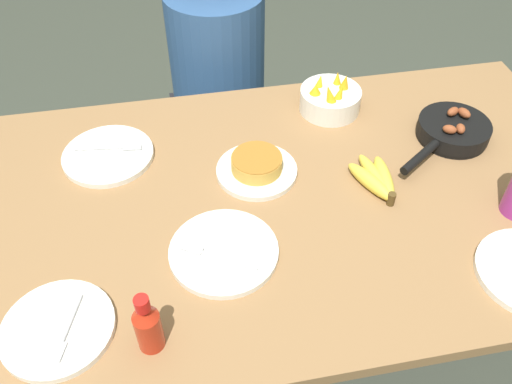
# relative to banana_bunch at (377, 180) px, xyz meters

# --- Properties ---
(ground_plane) EXTENTS (14.00, 14.00, 0.00)m
(ground_plane) POSITION_rel_banana_bunch_xyz_m (-0.32, 0.00, -0.73)
(ground_plane) COLOR #383D33
(dining_table) EXTENTS (1.88, 0.97, 0.71)m
(dining_table) POSITION_rel_banana_bunch_xyz_m (-0.32, 0.00, -0.10)
(dining_table) COLOR olive
(dining_table) RESTS_ON ground_plane
(banana_bunch) EXTENTS (0.12, 0.19, 0.04)m
(banana_bunch) POSITION_rel_banana_bunch_xyz_m (0.00, 0.00, 0.00)
(banana_bunch) COLOR gold
(banana_bunch) RESTS_ON dining_table
(skillet) EXTENTS (0.32, 0.26, 0.08)m
(skillet) POSITION_rel_banana_bunch_xyz_m (0.27, 0.14, 0.01)
(skillet) COLOR black
(skillet) RESTS_ON dining_table
(frittata_plate_center) EXTENTS (0.21, 0.21, 0.06)m
(frittata_plate_center) POSITION_rel_banana_bunch_xyz_m (-0.30, 0.10, 0.00)
(frittata_plate_center) COLOR silver
(frittata_plate_center) RESTS_ON dining_table
(empty_plate_near_front) EXTENTS (0.23, 0.23, 0.02)m
(empty_plate_near_front) POSITION_rel_banana_bunch_xyz_m (-0.78, -0.28, -0.01)
(empty_plate_near_front) COLOR silver
(empty_plate_near_front) RESTS_ON dining_table
(empty_plate_far_left) EXTENTS (0.25, 0.25, 0.02)m
(empty_plate_far_left) POSITION_rel_banana_bunch_xyz_m (-0.42, -0.15, -0.01)
(empty_plate_far_left) COLOR silver
(empty_plate_far_left) RESTS_ON dining_table
(empty_plate_far_right) EXTENTS (0.25, 0.25, 0.02)m
(empty_plate_far_right) POSITION_rel_banana_bunch_xyz_m (-0.68, 0.24, -0.01)
(empty_plate_far_right) COLOR silver
(empty_plate_far_right) RESTS_ON dining_table
(fruit_bowl_citrus) EXTENTS (0.18, 0.18, 0.12)m
(fruit_bowl_citrus) POSITION_rel_banana_bunch_xyz_m (-0.03, 0.34, 0.02)
(fruit_bowl_citrus) COLOR silver
(fruit_bowl_citrus) RESTS_ON dining_table
(hot_sauce_bottle) EXTENTS (0.05, 0.05, 0.16)m
(hot_sauce_bottle) POSITION_rel_banana_bunch_xyz_m (-0.60, -0.35, 0.05)
(hot_sauce_bottle) COLOR #B72814
(hot_sauce_bottle) RESTS_ON dining_table
(person_figure) EXTENTS (0.37, 0.37, 1.16)m
(person_figure) POSITION_rel_banana_bunch_xyz_m (-0.31, 0.77, -0.25)
(person_figure) COLOR black
(person_figure) RESTS_ON ground_plane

